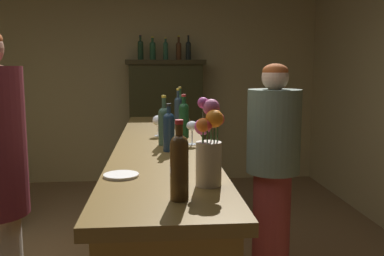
# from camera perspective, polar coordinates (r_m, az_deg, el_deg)

# --- Properties ---
(wall_back) EXTENTS (5.61, 0.12, 2.89)m
(wall_back) POSITION_cam_1_polar(r_m,az_deg,el_deg) (5.81, -10.66, 7.09)
(wall_back) COLOR tan
(wall_back) RESTS_ON ground
(bar_counter) EXTENTS (0.57, 2.95, 1.05)m
(bar_counter) POSITION_cam_1_polar(r_m,az_deg,el_deg) (2.91, -4.04, -12.13)
(bar_counter) COLOR brown
(bar_counter) RESTS_ON ground
(display_cabinet) EXTENTS (1.01, 0.36, 1.64)m
(display_cabinet) POSITION_cam_1_polar(r_m,az_deg,el_deg) (5.55, -3.49, 1.04)
(display_cabinet) COLOR #2B2910
(display_cabinet) RESTS_ON ground
(wine_bottle_malbec) EXTENTS (0.07, 0.07, 0.28)m
(wine_bottle_malbec) POSITION_cam_1_polar(r_m,az_deg,el_deg) (2.46, -3.13, -0.25)
(wine_bottle_malbec) COLOR #172A3E
(wine_bottle_malbec) RESTS_ON bar_counter
(wine_bottle_pinot) EXTENTS (0.07, 0.07, 0.30)m
(wine_bottle_pinot) POSITION_cam_1_polar(r_m,az_deg,el_deg) (1.55, -1.72, -4.83)
(wine_bottle_pinot) COLOR #483014
(wine_bottle_pinot) RESTS_ON bar_counter
(wine_bottle_merlot) EXTENTS (0.07, 0.07, 0.31)m
(wine_bottle_merlot) POSITION_cam_1_polar(r_m,az_deg,el_deg) (2.66, -3.78, 0.56)
(wine_bottle_merlot) COLOR #2A4633
(wine_bottle_merlot) RESTS_ON bar_counter
(wine_bottle_riesling) EXTENTS (0.07, 0.07, 0.30)m
(wine_bottle_riesling) POSITION_cam_1_polar(r_m,az_deg,el_deg) (2.96, -1.11, 1.36)
(wine_bottle_riesling) COLOR #133719
(wine_bottle_riesling) RESTS_ON bar_counter
(wine_bottle_chardonnay) EXTENTS (0.07, 0.07, 0.31)m
(wine_bottle_chardonnay) POSITION_cam_1_polar(r_m,az_deg,el_deg) (4.00, -1.63, 3.09)
(wine_bottle_chardonnay) COLOR #1D3F22
(wine_bottle_chardonnay) RESTS_ON bar_counter
(wine_bottle_syrah) EXTENTS (0.06, 0.06, 0.31)m
(wine_bottle_syrah) POSITION_cam_1_polar(r_m,az_deg,el_deg) (3.62, -1.89, 2.54)
(wine_bottle_syrah) COLOR #1E2D36
(wine_bottle_syrah) RESTS_ON bar_counter
(wine_glass_front) EXTENTS (0.08, 0.08, 0.15)m
(wine_glass_front) POSITION_cam_1_polar(r_m,az_deg,el_deg) (3.03, -4.57, 0.95)
(wine_glass_front) COLOR white
(wine_glass_front) RESTS_ON bar_counter
(wine_glass_mid) EXTENTS (0.07, 0.07, 0.15)m
(wine_glass_mid) POSITION_cam_1_polar(r_m,az_deg,el_deg) (2.67, 0.01, 0.15)
(wine_glass_mid) COLOR white
(wine_glass_mid) RESTS_ON bar_counter
(flower_arrangement) EXTENTS (0.12, 0.12, 0.36)m
(flower_arrangement) POSITION_cam_1_polar(r_m,az_deg,el_deg) (1.73, 2.29, -2.16)
(flower_arrangement) COLOR tan
(flower_arrangement) RESTS_ON bar_counter
(cheese_plate) EXTENTS (0.16, 0.16, 0.01)m
(cheese_plate) POSITION_cam_1_polar(r_m,az_deg,el_deg) (1.93, -9.52, -6.30)
(cheese_plate) COLOR white
(cheese_plate) RESTS_ON bar_counter
(display_bottle_left) EXTENTS (0.07, 0.07, 0.31)m
(display_bottle_left) POSITION_cam_1_polar(r_m,az_deg,el_deg) (5.52, -6.95, 10.53)
(display_bottle_left) COLOR #1E381E
(display_bottle_left) RESTS_ON display_cabinet
(display_bottle_midleft) EXTENTS (0.08, 0.08, 0.29)m
(display_bottle_midleft) POSITION_cam_1_polar(r_m,az_deg,el_deg) (5.51, -5.32, 10.49)
(display_bottle_midleft) COLOR #224C2A
(display_bottle_midleft) RESTS_ON display_cabinet
(display_bottle_center) EXTENTS (0.06, 0.06, 0.28)m
(display_bottle_center) POSITION_cam_1_polar(r_m,az_deg,el_deg) (5.51, -3.57, 10.48)
(display_bottle_center) COLOR #265033
(display_bottle_center) RESTS_ON display_cabinet
(display_bottle_midright) EXTENTS (0.07, 0.07, 0.31)m
(display_bottle_midright) POSITION_cam_1_polar(r_m,az_deg,el_deg) (5.52, -1.80, 10.50)
(display_bottle_midright) COLOR #492913
(display_bottle_midright) RESTS_ON display_cabinet
(display_bottle_right) EXTENTS (0.07, 0.07, 0.31)m
(display_bottle_right) POSITION_cam_1_polar(r_m,az_deg,el_deg) (5.53, -0.49, 10.51)
(display_bottle_right) COLOR black
(display_bottle_right) RESTS_ON display_cabinet
(patron_redhead) EXTENTS (0.35, 0.35, 1.56)m
(patron_redhead) POSITION_cam_1_polar(r_m,az_deg,el_deg) (4.32, -24.17, -1.64)
(patron_redhead) COLOR #416753
(patron_redhead) RESTS_ON ground
(bartender) EXTENTS (0.38, 0.38, 1.56)m
(bartender) POSITION_cam_1_polar(r_m,az_deg,el_deg) (3.09, 10.83, -4.83)
(bartender) COLOR maroon
(bartender) RESTS_ON ground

